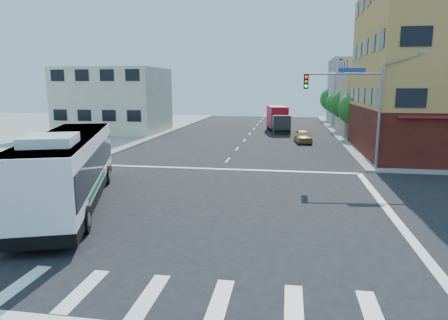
# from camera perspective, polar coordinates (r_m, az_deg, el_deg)

# --- Properties ---
(ground) EXTENTS (120.00, 120.00, 0.00)m
(ground) POSITION_cam_1_polar(r_m,az_deg,el_deg) (19.31, -5.40, -6.99)
(ground) COLOR black
(ground) RESTS_ON ground
(sidewalk_nw) EXTENTS (50.00, 50.00, 0.15)m
(sidewalk_nw) POSITION_cam_1_polar(r_m,az_deg,el_deg) (66.32, -27.69, 4.36)
(sidewalk_nw) COLOR gray
(sidewalk_nw) RESTS_ON ground
(building_east_near) EXTENTS (12.06, 10.06, 9.00)m
(building_east_near) POSITION_cam_1_polar(r_m,az_deg,el_deg) (53.23, 22.80, 8.31)
(building_east_near) COLOR tan
(building_east_near) RESTS_ON ground
(building_east_far) EXTENTS (12.06, 10.06, 10.00)m
(building_east_far) POSITION_cam_1_polar(r_m,az_deg,el_deg) (66.92, 20.06, 9.21)
(building_east_far) COLOR #A1A09B
(building_east_far) RESTS_ON ground
(building_west) EXTENTS (12.06, 10.06, 8.00)m
(building_west) POSITION_cam_1_polar(r_m,az_deg,el_deg) (52.53, -15.38, 8.19)
(building_west) COLOR beige
(building_west) RESTS_ON ground
(signal_mast_ne) EXTENTS (7.91, 1.13, 8.07)m
(signal_mast_ne) POSITION_cam_1_polar(r_m,az_deg,el_deg) (28.77, 18.14, 8.38)
(signal_mast_ne) COLOR slate
(signal_mast_ne) RESTS_ON ground
(street_tree_a) EXTENTS (3.60, 3.60, 5.53)m
(street_tree_a) POSITION_cam_1_polar(r_m,az_deg,el_deg) (46.34, 18.29, 7.26)
(street_tree_a) COLOR #321F12
(street_tree_a) RESTS_ON ground
(street_tree_b) EXTENTS (3.80, 3.80, 5.79)m
(street_tree_b) POSITION_cam_1_polar(r_m,az_deg,el_deg) (54.24, 17.00, 7.90)
(street_tree_b) COLOR #321F12
(street_tree_b) RESTS_ON ground
(street_tree_c) EXTENTS (3.40, 3.40, 5.29)m
(street_tree_c) POSITION_cam_1_polar(r_m,az_deg,el_deg) (62.19, 16.02, 7.95)
(street_tree_c) COLOR #321F12
(street_tree_c) RESTS_ON ground
(street_tree_d) EXTENTS (4.00, 4.00, 6.03)m
(street_tree_d) POSITION_cam_1_polar(r_m,az_deg,el_deg) (70.12, 15.29, 8.58)
(street_tree_d) COLOR #321F12
(street_tree_d) RESTS_ON ground
(transit_bus) EXTENTS (7.00, 13.20, 3.86)m
(transit_bus) POSITION_cam_1_polar(r_m,az_deg,el_deg) (20.82, -21.31, -1.03)
(transit_bus) COLOR black
(transit_bus) RESTS_ON ground
(box_truck) EXTENTS (3.30, 7.44, 3.23)m
(box_truck) POSITION_cam_1_polar(r_m,az_deg,el_deg) (51.76, 7.72, 5.73)
(box_truck) COLOR #27282D
(box_truck) RESTS_ON ground
(parked_car) EXTENTS (2.00, 4.05, 1.33)m
(parked_car) POSITION_cam_1_polar(r_m,az_deg,el_deg) (42.30, 11.20, 3.34)
(parked_car) COLOR #B79245
(parked_car) RESTS_ON ground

